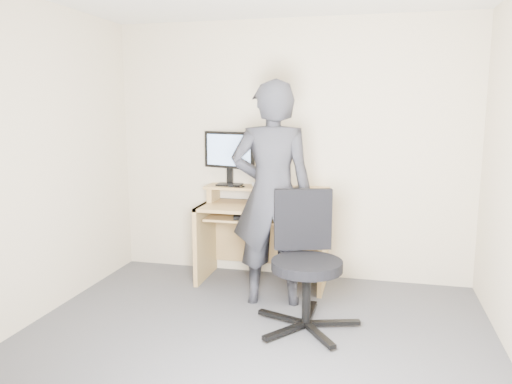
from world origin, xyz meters
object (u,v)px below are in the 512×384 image
at_px(monitor, 229,153).
at_px(person, 272,194).
at_px(desk, 265,225).
at_px(office_chair, 305,255).

xyz_separation_m(monitor, person, (0.55, -0.60, -0.28)).
height_order(desk, monitor, monitor).
bearing_deg(monitor, desk, 8.36).
relative_size(desk, monitor, 2.22).
distance_m(desk, office_chair, 1.08).
bearing_deg(desk, person, -71.34).
bearing_deg(person, office_chair, 121.08).
distance_m(monitor, person, 0.86).
height_order(monitor, office_chair, monitor).
bearing_deg(desk, office_chair, -60.70).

